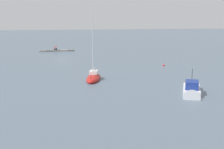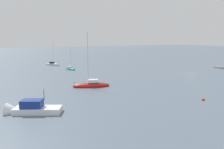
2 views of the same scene
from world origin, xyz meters
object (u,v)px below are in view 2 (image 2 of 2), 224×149
Objects in this scene: sailboat_red_near at (91,85)px; motorboat_white_near at (29,110)px; sailboat_grey_far at (53,64)px; sailboat_teal_mid at (70,69)px; mooring_buoy_mid at (203,100)px.

sailboat_red_near reaches higher than motorboat_white_near.
sailboat_red_near is 44.96m from sailboat_grey_far.
sailboat_teal_mid is at bearing 2.48° from motorboat_white_near.
sailboat_red_near is at bearing 33.83° from mooring_buoy_mid.
sailboat_red_near is at bearing 46.83° from sailboat_grey_far.
sailboat_red_near is 23.23× the size of mooring_buoy_mid.
sailboat_red_near is 1.53× the size of motorboat_white_near.
sailboat_grey_far is at bearing 14.98° from sailboat_red_near.
sailboat_red_near is 29.13m from sailboat_teal_mid.
sailboat_teal_mid is at bearing 8.90° from sailboat_red_near.
motorboat_white_near is 28.19m from mooring_buoy_mid.
sailboat_teal_mid is 16.28m from sailboat_grey_far.
mooring_buoy_mid is at bearing 90.30° from sailboat_teal_mid.
sailboat_teal_mid reaches higher than motorboat_white_near.
sailboat_grey_far reaches higher than mooring_buoy_mid.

